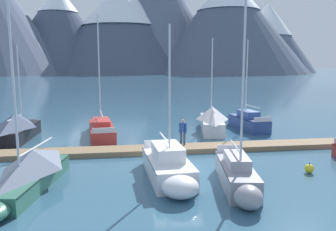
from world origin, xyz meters
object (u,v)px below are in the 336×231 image
at_px(sailboat_second_berth, 27,172).
at_px(person_on_dock, 183,130).
at_px(sailboat_mid_dock_port, 101,128).
at_px(sailboat_mid_dock_starboard, 169,167).
at_px(sailboat_far_berth, 238,175).
at_px(sailboat_outer_slip, 212,119).
at_px(sailboat_nearest_berth, 19,126).
at_px(sailboat_end_of_dock, 246,121).
at_px(mooring_buoy_channel_marker, 309,169).

xyz_separation_m(sailboat_second_berth, person_on_dock, (7.75, 6.56, 0.47)).
distance_m(sailboat_mid_dock_port, sailboat_mid_dock_starboard, 11.62).
bearing_deg(sailboat_mid_dock_starboard, sailboat_far_berth, -24.96).
relative_size(sailboat_mid_dock_starboard, sailboat_outer_slip, 0.96).
height_order(sailboat_second_berth, sailboat_mid_dock_port, sailboat_mid_dock_port).
height_order(sailboat_far_berth, person_on_dock, sailboat_far_berth).
bearing_deg(sailboat_outer_slip, sailboat_second_berth, -131.01).
distance_m(sailboat_outer_slip, person_on_dock, 6.81).
height_order(sailboat_nearest_berth, sailboat_mid_dock_port, sailboat_mid_dock_port).
xyz_separation_m(sailboat_second_berth, sailboat_end_of_dock, (14.03, 13.12, -0.13)).
xyz_separation_m(sailboat_nearest_berth, person_on_dock, (11.69, -4.06, 0.33)).
bearing_deg(sailboat_far_berth, sailboat_mid_dock_starboard, 155.04).
bearing_deg(sailboat_mid_dock_port, sailboat_mid_dock_starboard, -67.80).
bearing_deg(sailboat_far_berth, mooring_buoy_channel_marker, 22.95).
relative_size(sailboat_nearest_berth, mooring_buoy_channel_marker, 12.75).
xyz_separation_m(sailboat_second_berth, mooring_buoy_channel_marker, (13.59, 1.18, -0.55)).
distance_m(sailboat_nearest_berth, sailboat_mid_dock_starboard, 14.27).
distance_m(sailboat_mid_dock_port, sailboat_outer_slip, 9.03).
relative_size(sailboat_outer_slip, person_on_dock, 4.50).
bearing_deg(sailboat_second_berth, sailboat_mid_dock_port, 80.28).
height_order(sailboat_mid_dock_starboard, sailboat_end_of_dock, sailboat_end_of_dock).
bearing_deg(sailboat_second_berth, sailboat_mid_dock_starboard, 6.70).
distance_m(sailboat_mid_dock_port, mooring_buoy_channel_marker, 15.55).
height_order(sailboat_mid_dock_port, sailboat_end_of_dock, sailboat_mid_dock_port).
height_order(sailboat_mid_dock_starboard, sailboat_outer_slip, sailboat_outer_slip).
xyz_separation_m(sailboat_nearest_berth, sailboat_mid_dock_starboard, (10.30, -9.88, -0.30)).
bearing_deg(mooring_buoy_channel_marker, sailboat_mid_dock_port, 138.37).
relative_size(sailboat_second_berth, sailboat_outer_slip, 1.08).
bearing_deg(sailboat_second_berth, sailboat_far_berth, -3.85).
xyz_separation_m(sailboat_second_berth, sailboat_mid_dock_starboard, (6.36, 0.75, -0.15)).
relative_size(sailboat_mid_dock_port, sailboat_outer_slip, 1.21).
xyz_separation_m(sailboat_far_berth, mooring_buoy_channel_marker, (4.27, 1.81, -0.39)).
relative_size(sailboat_outer_slip, sailboat_end_of_dock, 1.02).
distance_m(sailboat_nearest_berth, sailboat_second_berth, 11.33).
bearing_deg(sailboat_mid_dock_port, sailboat_far_berth, -58.82).
xyz_separation_m(sailboat_nearest_berth, sailboat_mid_dock_port, (5.91, 0.88, -0.37)).
bearing_deg(sailboat_second_berth, person_on_dock, 40.25).
xyz_separation_m(sailboat_mid_dock_starboard, sailboat_outer_slip, (4.57, 11.82, 0.35)).
bearing_deg(sailboat_second_berth, mooring_buoy_channel_marker, 4.97).
bearing_deg(sailboat_outer_slip, mooring_buoy_channel_marker, -76.88).
xyz_separation_m(sailboat_mid_dock_starboard, sailboat_end_of_dock, (7.67, 12.37, 0.02)).
xyz_separation_m(sailboat_mid_dock_starboard, sailboat_far_berth, (2.95, -1.37, -0.01)).
bearing_deg(sailboat_nearest_berth, sailboat_outer_slip, 7.46).
bearing_deg(sailboat_end_of_dock, sailboat_nearest_berth, -172.09).
bearing_deg(sailboat_mid_dock_port, sailboat_nearest_berth, -171.50).
bearing_deg(sailboat_outer_slip, sailboat_mid_dock_starboard, -111.13).
xyz_separation_m(sailboat_mid_dock_port, sailboat_end_of_dock, (12.06, 1.61, 0.09)).
bearing_deg(sailboat_mid_dock_port, sailboat_second_berth, -99.72).
distance_m(sailboat_mid_dock_port, sailboat_end_of_dock, 12.17).
bearing_deg(person_on_dock, sailboat_nearest_berth, 160.82).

